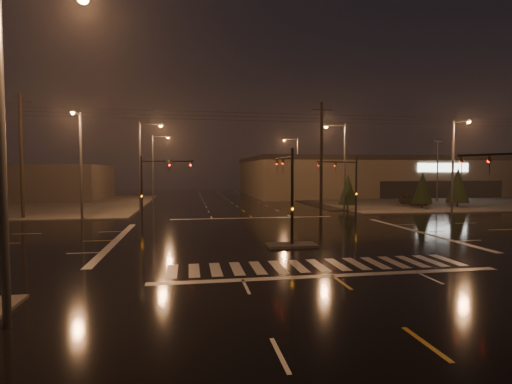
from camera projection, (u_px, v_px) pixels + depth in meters
ground at (278, 236)px, 28.38m from camera, size 140.00×140.00×0.00m
sidewalk_ne at (421, 200)px, 62.92m from camera, size 36.00×36.00×0.12m
sidewalk_nw at (7, 205)px, 52.91m from camera, size 36.00×36.00×0.12m
median_island at (292, 245)px, 24.44m from camera, size 3.00×1.60×0.15m
crosswalk at (318, 265)px, 19.52m from camera, size 15.00×2.60×0.01m
stop_bar_near at (333, 276)px, 17.55m from camera, size 16.00×0.50×0.01m
stop_bar_far at (253, 218)px, 39.21m from camera, size 16.00×0.50×0.01m
parking_lot at (458, 201)px, 61.78m from camera, size 50.00×24.00×0.08m
retail_building at (398, 175)px, 79.29m from camera, size 60.20×28.30×7.20m
commercial_block at (6, 182)px, 63.75m from camera, size 30.00×18.00×5.60m
signal_mast_median at (288, 185)px, 25.16m from camera, size 0.25×4.59×6.00m
signal_mast_ne at (348, 179)px, 39.74m from camera, size 4.84×1.86×6.00m
signal_mast_nw at (152, 180)px, 36.58m from camera, size 4.84×1.86×6.00m
streetlight_0 at (13, 129)px, 11.44m from camera, size 2.77×0.32×10.00m
streetlight_1 at (143, 160)px, 43.94m from camera, size 2.77×0.32×10.00m
streetlight_2 at (155, 163)px, 59.69m from camera, size 2.77×0.32×10.00m
streetlight_3 at (342, 161)px, 45.70m from camera, size 2.77×0.32×10.00m
streetlight_4 at (296, 164)px, 65.39m from camera, size 2.77×0.32×10.00m
streetlight_5 at (80, 158)px, 36.42m from camera, size 0.32×2.77×10.00m
streetlight_6 at (455, 160)px, 42.76m from camera, size 0.32×2.77×10.00m
utility_pole_0 at (21, 155)px, 38.18m from camera, size 2.20×0.32×12.00m
utility_pole_1 at (321, 157)px, 43.18m from camera, size 2.20×0.32×12.00m
conifer_0 at (348, 190)px, 46.79m from camera, size 2.22×2.22×4.17m
conifer_1 at (422, 188)px, 48.47m from camera, size 2.45×2.45×4.53m
conifer_2 at (458, 185)px, 49.86m from camera, size 2.75×2.75×5.00m
car_parked at (413, 199)px, 53.38m from camera, size 2.21×4.93×1.64m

